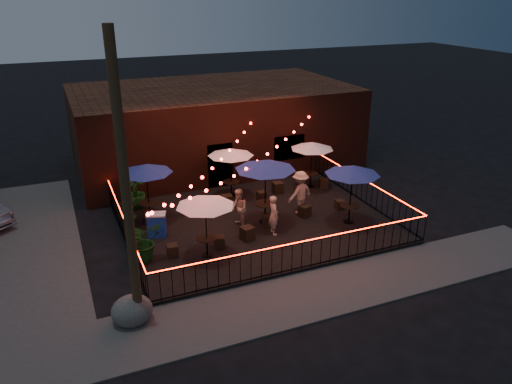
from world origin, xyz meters
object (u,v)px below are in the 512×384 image
cafe_table_3 (231,153)px  cafe_table_4 (352,171)px  cooler (157,225)px  utility_pole (126,192)px  cafe_table_1 (146,169)px  cafe_table_2 (265,166)px  boulder (132,311)px  cafe_table_0 (205,202)px  cafe_table_5 (312,146)px

cafe_table_3 → cafe_table_4: bearing=-52.2°
cafe_table_4 → cooler: 7.60m
utility_pole → cafe_table_1: size_ratio=3.12×
utility_pole → cafe_table_4: size_ratio=3.38×
cafe_table_1 → cafe_table_3: size_ratio=0.97×
cafe_table_3 → cafe_table_4: size_ratio=1.11×
cafe_table_4 → cooler: bearing=166.4°
cafe_table_1 → cafe_table_3: (3.83, 0.95, -0.09)m
cooler → cafe_table_2: bearing=12.0°
cafe_table_1 → cafe_table_3: bearing=13.9°
cafe_table_4 → boulder: size_ratio=2.32×
cooler → boulder: cooler is taller
cafe_table_1 → cooler: cafe_table_1 is taller
cafe_table_0 → cafe_table_1: 3.90m
cafe_table_4 → cafe_table_5: size_ratio=1.11×
cafe_table_5 → boulder: cafe_table_5 is taller
utility_pole → cooler: (1.58, 4.79, -3.39)m
cafe_table_1 → utility_pole: bearing=-104.3°
utility_pole → cafe_table_1: 6.83m
cafe_table_0 → boulder: (-3.00, -2.57, -1.74)m
cafe_table_4 → cafe_table_5: (0.42, 3.90, -0.18)m
cafe_table_3 → cafe_table_5: (3.75, -0.40, -0.04)m
cafe_table_5 → cooler: size_ratio=2.34×
cafe_table_1 → cafe_table_5: size_ratio=1.20×
utility_pole → cafe_table_1: (1.63, 6.39, -1.76)m
cafe_table_2 → cooler: bearing=173.8°
utility_pole → boulder: bearing=142.5°
cafe_table_5 → cooler: 8.06m
utility_pole → cafe_table_0: size_ratio=3.67×
boulder → cafe_table_1: bearing=74.1°
cafe_table_5 → cafe_table_4: bearing=-96.1°
cooler → boulder: (-1.74, -4.66, -0.22)m
utility_pole → cafe_table_0: bearing=43.5°
cafe_table_5 → cooler: cafe_table_5 is taller
utility_pole → boulder: (-0.16, 0.12, -3.60)m
cafe_table_0 → boulder: 4.32m
utility_pole → cafe_table_5: 11.68m
cafe_table_1 → cafe_table_4: (7.15, -3.35, 0.04)m
cafe_table_5 → cafe_table_0: bearing=-146.3°
cafe_table_4 → boulder: (-8.94, -2.92, -1.89)m
utility_pole → cafe_table_5: size_ratio=3.73×
boulder → utility_pole: bearing=-37.5°
cafe_table_4 → utility_pole: bearing=-160.9°
cafe_table_3 → cafe_table_4: (3.33, -4.30, 0.13)m
cafe_table_0 → cafe_table_1: cafe_table_1 is taller
cafe_table_2 → cafe_table_3: 3.04m
cafe_table_3 → boulder: (-5.62, -7.22, -1.75)m
cafe_table_4 → cafe_table_1: bearing=154.9°
cafe_table_1 → cafe_table_2: bearing=-26.5°
cafe_table_3 → cafe_table_5: cafe_table_3 is taller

